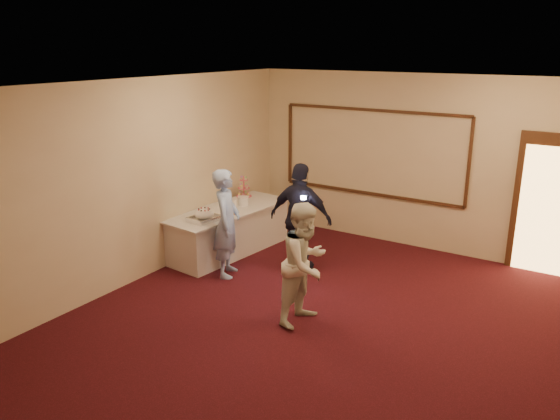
# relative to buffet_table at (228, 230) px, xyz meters

# --- Properties ---
(floor) EXTENTS (7.00, 7.00, 0.00)m
(floor) POSITION_rel_buffet_table_xyz_m (2.54, -1.51, -0.39)
(floor) COLOR black
(floor) RESTS_ON ground
(room_walls) EXTENTS (6.04, 7.04, 3.02)m
(room_walls) POSITION_rel_buffet_table_xyz_m (2.54, -1.51, 1.64)
(room_walls) COLOR beige
(room_walls) RESTS_ON floor
(wall_molding) EXTENTS (3.45, 0.04, 1.55)m
(wall_molding) POSITION_rel_buffet_table_xyz_m (1.74, 1.96, 1.21)
(wall_molding) COLOR #341B0F
(wall_molding) RESTS_ON room_walls
(doorway) EXTENTS (1.05, 0.07, 2.20)m
(doorway) POSITION_rel_buffet_table_xyz_m (4.69, 1.94, 0.69)
(doorway) COLOR #341B0F
(doorway) RESTS_ON floor
(buffet_table) EXTENTS (1.16, 2.46, 0.77)m
(buffet_table) POSITION_rel_buffet_table_xyz_m (0.00, 0.00, 0.00)
(buffet_table) COLOR silver
(buffet_table) RESTS_ON floor
(pavlova_tray) EXTENTS (0.43, 0.56, 0.19)m
(pavlova_tray) POSITION_rel_buffet_table_xyz_m (0.08, -0.71, 0.46)
(pavlova_tray) COLOR silver
(pavlova_tray) RESTS_ON buffet_table
(cupcake_stand) EXTENTS (0.29, 0.29, 0.42)m
(cupcake_stand) POSITION_rel_buffet_table_xyz_m (-0.24, 0.80, 0.53)
(cupcake_stand) COLOR #DA5A74
(cupcake_stand) RESTS_ON buffet_table
(plate_stack_a) EXTENTS (0.19, 0.19, 0.16)m
(plate_stack_a) POSITION_rel_buffet_table_xyz_m (0.02, 0.08, 0.46)
(plate_stack_a) COLOR white
(plate_stack_a) RESTS_ON buffet_table
(plate_stack_b) EXTENTS (0.19, 0.19, 0.16)m
(plate_stack_b) POSITION_rel_buffet_table_xyz_m (0.10, 0.31, 0.46)
(plate_stack_b) COLOR white
(plate_stack_b) RESTS_ON buffet_table
(tart) EXTENTS (0.26, 0.26, 0.05)m
(tart) POSITION_rel_buffet_table_xyz_m (0.22, -0.25, 0.41)
(tart) COLOR white
(tart) RESTS_ON buffet_table
(man) EXTENTS (0.62, 0.73, 1.68)m
(man) POSITION_rel_buffet_table_xyz_m (0.59, -0.79, 0.45)
(man) COLOR #8EABE5
(man) RESTS_ON floor
(woman) EXTENTS (0.67, 0.83, 1.59)m
(woman) POSITION_rel_buffet_table_xyz_m (2.34, -1.44, 0.41)
(woman) COLOR silver
(woman) RESTS_ON floor
(guest) EXTENTS (1.06, 0.53, 1.73)m
(guest) POSITION_rel_buffet_table_xyz_m (1.45, -0.04, 0.48)
(guest) COLOR black
(guest) RESTS_ON floor
(camera_flash) EXTENTS (0.08, 0.06, 0.05)m
(camera_flash) POSITION_rel_buffet_table_xyz_m (1.63, -0.27, 0.89)
(camera_flash) COLOR white
(camera_flash) RESTS_ON guest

